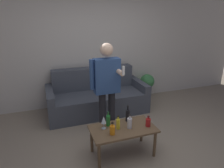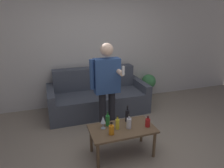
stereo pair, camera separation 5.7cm
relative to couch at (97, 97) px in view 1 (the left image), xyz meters
The scene contains 13 objects.
ground_plane 1.72m from the couch, 86.82° to the right, with size 16.00×16.00×0.00m, color gray.
wall_back 1.15m from the couch, 79.37° to the left, with size 8.00×0.06×2.70m.
couch is the anchor object (origin of this frame).
coffee_table 1.58m from the couch, 91.19° to the right, with size 0.95×0.51×0.45m.
bottle_orange 1.59m from the couch, 93.90° to the right, with size 0.06×0.06×0.21m.
bottle_green 1.44m from the couch, 85.58° to the right, with size 0.06×0.06×0.26m.
bottle_dark 1.63m from the couch, 88.04° to the right, with size 0.07×0.07×0.21m.
bottle_yellow 1.48m from the couch, 98.40° to the right, with size 0.06×0.06×0.22m.
bottle_red 1.70m from the couch, 78.61° to the right, with size 0.07×0.07×0.16m.
bottle_clear 1.71m from the couch, 97.90° to the right, with size 0.07×0.07×0.18m.
wine_glass_near 1.55m from the couch, 101.25° to the right, with size 0.07×0.07×0.19m.
person_standing_front 1.12m from the couch, 94.18° to the right, with size 0.50×0.42×1.59m.
potted_plant 1.42m from the couch, 10.88° to the left, with size 0.35×0.35×0.62m.
Camera 1 is at (-1.12, -2.24, 1.97)m, focal length 32.00 mm.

